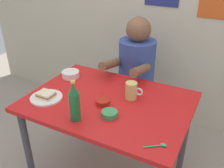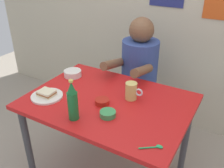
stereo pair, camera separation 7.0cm
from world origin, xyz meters
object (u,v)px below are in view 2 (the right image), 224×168
object	(u,v)px
beer_mug	(131,91)
sambal_bowl_red	(102,101)
plate_orange	(47,96)
dining_table	(108,111)
beer_bottle	(73,102)
sandwich	(47,93)
stool	(137,103)
person_seated	(139,64)

from	to	relation	value
beer_mug	sambal_bowl_red	xyz separation A→B (m)	(-0.14, -0.16, -0.04)
plate_orange	sambal_bowl_red	distance (m)	0.40
dining_table	sambal_bowl_red	world-z (taller)	sambal_bowl_red
plate_orange	beer_bottle	xyz separation A→B (m)	(0.32, -0.11, 0.11)
sandwich	beer_bottle	distance (m)	0.35
sambal_bowl_red	plate_orange	bearing A→B (deg)	-162.77
stool	plate_orange	distance (m)	0.96
stool	dining_table	bearing A→B (deg)	-85.26
sandwich	beer_mug	bearing A→B (deg)	27.86
dining_table	beer_bottle	world-z (taller)	beer_bottle
stool	beer_bottle	bearing A→B (deg)	-91.24
sandwich	beer_mug	distance (m)	0.59
person_seated	plate_orange	world-z (taller)	person_seated
dining_table	stool	world-z (taller)	dining_table
stool	sandwich	bearing A→B (deg)	-112.60
dining_table	beer_mug	world-z (taller)	beer_mug
dining_table	stool	xyz separation A→B (m)	(-0.05, 0.63, -0.30)
stool	sambal_bowl_red	world-z (taller)	sambal_bowl_red
dining_table	sandwich	world-z (taller)	sandwich
beer_mug	dining_table	bearing A→B (deg)	-144.13
plate_orange	sandwich	bearing A→B (deg)	26.57
sandwich	beer_bottle	xyz separation A→B (m)	(0.32, -0.11, 0.09)
plate_orange	beer_bottle	world-z (taller)	beer_bottle
sandwich	plate_orange	bearing A→B (deg)	-153.43
dining_table	sambal_bowl_red	size ratio (longest dim) A/B	11.46
sambal_bowl_red	sandwich	bearing A→B (deg)	-162.77
dining_table	person_seated	world-z (taller)	person_seated
dining_table	stool	distance (m)	0.70
plate_orange	sambal_bowl_red	world-z (taller)	sambal_bowl_red
beer_bottle	sambal_bowl_red	bearing A→B (deg)	74.55
beer_mug	beer_bottle	xyz separation A→B (m)	(-0.20, -0.38, 0.06)
person_seated	beer_bottle	xyz separation A→B (m)	(-0.02, -0.91, 0.09)
person_seated	beer_bottle	bearing A→B (deg)	-91.26
beer_mug	beer_bottle	distance (m)	0.43
person_seated	plate_orange	size ratio (longest dim) A/B	3.27
sandwich	sambal_bowl_red	size ratio (longest dim) A/B	1.15
stool	sandwich	world-z (taller)	sandwich
stool	person_seated	distance (m)	0.42
stool	beer_bottle	size ratio (longest dim) A/B	1.72
stool	sandwich	size ratio (longest dim) A/B	4.09
dining_table	beer_bottle	distance (m)	0.36
stool	beer_bottle	distance (m)	1.05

